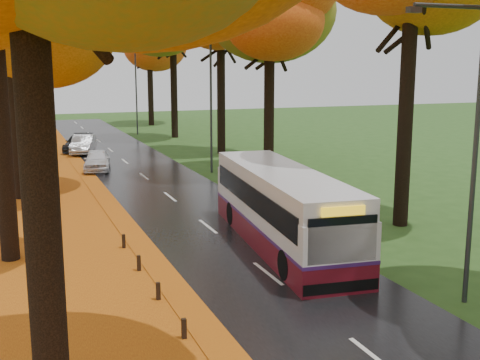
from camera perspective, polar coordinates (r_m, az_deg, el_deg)
road at (r=31.00m, az=-7.12°, el=-1.25°), size 6.50×90.00×0.04m
centre_line at (r=31.00m, az=-7.12°, el=-1.21°), size 0.12×90.00×0.01m
leaf_drift at (r=30.42m, az=-12.70°, el=-1.63°), size 0.90×90.00×0.01m
trees_right at (r=34.69m, az=3.73°, el=16.14°), size 9.30×74.20×13.96m
streetlamp_near at (r=16.87m, az=20.90°, el=4.15°), size 2.45×0.18×8.00m
streetlamp_mid at (r=36.27m, az=-3.16°, el=8.05°), size 2.45×0.18×8.00m
streetlamp_far at (r=57.57m, az=-10.08°, el=8.93°), size 2.45×0.18×8.00m
bus at (r=21.71m, az=4.02°, el=-2.49°), size 3.50×10.59×2.74m
car_white at (r=38.28m, az=-13.39°, el=1.85°), size 2.23×4.01×1.29m
car_silver at (r=45.91m, az=-14.64°, el=3.30°), size 2.46×4.41×1.38m
car_dark at (r=47.21m, az=-15.07°, el=3.39°), size 2.98×4.54×1.22m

